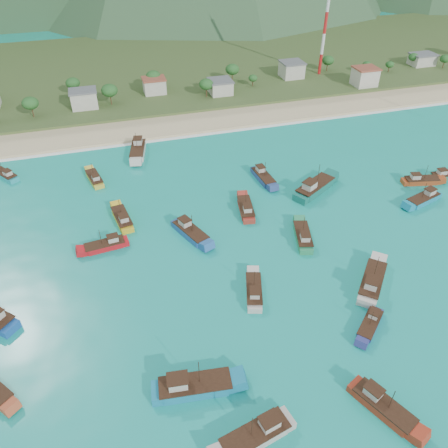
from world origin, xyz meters
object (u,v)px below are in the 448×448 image
object	(u,v)px
boat_5	(106,246)
boat_11	(194,387)
boat_4	(303,237)
boat_10	(372,282)
boat_2	(370,325)
boat_9	(421,181)
boat_23	(254,292)
boat_22	(446,176)
boat_1	(6,175)
boat_15	(314,188)
boat_18	(263,177)
boat_7	(190,232)
boat_17	(138,151)
boat_14	(256,435)
boat_21	(95,179)
radio_tower	(327,12)
boat_25	(122,219)
boat_0	(382,407)
boat_27	(423,199)
boat_6	(246,209)

from	to	relation	value
boat_5	boat_11	distance (m)	40.43
boat_4	boat_10	distance (m)	18.54
boat_2	boat_9	bearing A→B (deg)	-86.21
boat_23	boat_22	bearing A→B (deg)	39.03
boat_1	boat_15	xyz separation A→B (m)	(77.84, -30.35, 0.49)
boat_5	boat_18	size ratio (longest dim) A/B	0.92
boat_4	boat_10	world-z (taller)	boat_10
boat_5	boat_7	world-z (taller)	boat_7
boat_17	boat_4	bearing A→B (deg)	132.79
boat_2	boat_22	distance (m)	61.74
boat_9	boat_14	xyz separation A→B (m)	(-65.53, -52.47, 0.18)
boat_2	boat_21	xyz separation A→B (m)	(-44.71, 64.91, 0.09)
boat_9	boat_18	distance (m)	42.14
boat_18	boat_22	distance (m)	50.07
boat_5	boat_23	distance (m)	34.61
boat_10	boat_15	bearing A→B (deg)	124.90
boat_5	boat_15	bearing A→B (deg)	-87.99
radio_tower	boat_23	xyz separation A→B (m)	(-67.51, -109.46, -24.76)
boat_17	boat_18	size ratio (longest dim) A/B	1.25
boat_1	boat_25	xyz separation A→B (m)	(28.61, -29.28, 0.10)
boat_18	boat_25	distance (m)	39.51
boat_0	boat_27	bearing A→B (deg)	-156.50
boat_21	boat_23	size ratio (longest dim) A/B	0.96
boat_1	boat_9	distance (m)	112.54
boat_10	boat_21	world-z (taller)	boat_10
boat_18	radio_tower	bearing A→B (deg)	-130.89
radio_tower	boat_10	bearing A→B (deg)	-111.29
boat_6	boat_23	size ratio (longest dim) A/B	1.05
boat_14	boat_27	distance (m)	75.25
boat_15	boat_10	bearing A→B (deg)	-37.51
boat_11	boat_22	bearing A→B (deg)	124.70
radio_tower	boat_17	bearing A→B (deg)	-150.72
boat_10	boat_1	bearing A→B (deg)	-179.63
boat_9	boat_4	bearing A→B (deg)	-60.09
boat_10	boat_15	world-z (taller)	boat_15
boat_0	boat_6	distance (m)	54.55
radio_tower	boat_11	xyz separation A→B (m)	(-83.45, -126.27, -24.44)
boat_21	boat_17	bearing A→B (deg)	30.12
boat_1	radio_tower	bearing A→B (deg)	-13.43
boat_5	boat_21	distance (m)	29.33
boat_1	boat_17	world-z (taller)	boat_17
boat_7	boat_10	world-z (taller)	boat_10
boat_2	boat_25	size ratio (longest dim) A/B	0.77
boat_7	boat_18	xyz separation A→B (m)	(24.32, 17.98, -0.08)
boat_0	boat_4	bearing A→B (deg)	-122.52
boat_18	boat_7	bearing A→B (deg)	31.59
radio_tower	boat_10	world-z (taller)	radio_tower
radio_tower	boat_21	size ratio (longest dim) A/B	4.90
boat_0	boat_22	size ratio (longest dim) A/B	1.12
boat_2	boat_4	bearing A→B (deg)	-38.59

